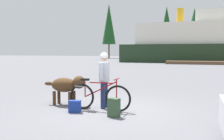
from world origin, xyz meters
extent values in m
plane|color=slate|center=(0.00, 0.00, 0.00)|extent=(160.00, 160.00, 0.00)
torus|color=black|center=(0.23, -0.13, 0.37)|extent=(0.75, 0.06, 0.75)
torus|color=black|center=(-0.86, -0.13, 0.37)|extent=(0.75, 0.06, 0.75)
cube|color=maroon|center=(-0.26, -0.13, 0.79)|extent=(0.70, 0.03, 0.03)
cube|color=maroon|center=(-0.28, -0.13, 0.61)|extent=(0.95, 0.03, 0.49)
cylinder|color=maroon|center=(-0.76, -0.13, 0.58)|extent=(0.03, 0.03, 0.42)
cylinder|color=maroon|center=(0.19, -0.13, 0.63)|extent=(0.03, 0.03, 0.52)
cube|color=black|center=(-0.76, -0.13, 0.87)|extent=(0.24, 0.10, 0.06)
cylinder|color=maroon|center=(0.19, -0.13, 0.91)|extent=(0.03, 0.44, 0.03)
cube|color=slate|center=(-0.88, -0.13, 0.67)|extent=(0.36, 0.14, 0.02)
cylinder|color=navy|center=(-0.32, 0.38, 0.40)|extent=(0.14, 0.14, 0.79)
cylinder|color=navy|center=(-0.32, 0.16, 0.40)|extent=(0.14, 0.14, 0.79)
cylinder|color=silver|center=(-0.32, 0.27, 1.07)|extent=(0.32, 0.32, 0.56)
cylinder|color=silver|center=(-0.32, 0.49, 1.11)|extent=(0.09, 0.09, 0.50)
cylinder|color=silver|center=(-0.32, 0.05, 1.11)|extent=(0.09, 0.09, 0.50)
sphere|color=tan|center=(-0.32, 0.27, 1.50)|extent=(0.21, 0.21, 0.21)
sphere|color=white|center=(-0.32, 0.27, 1.53)|extent=(0.23, 0.23, 0.23)
ellipsoid|color=#472D19|center=(-1.66, 0.28, 0.63)|extent=(0.84, 0.52, 0.44)
sphere|color=#472D19|center=(-1.14, 0.28, 0.74)|extent=(0.39, 0.39, 0.39)
ellipsoid|color=#472D19|center=(-2.20, 0.28, 0.65)|extent=(0.32, 0.12, 0.12)
cylinder|color=#472D19|center=(-1.39, 0.42, 0.22)|extent=(0.10, 0.10, 0.43)
cylinder|color=#472D19|center=(-1.39, 0.13, 0.22)|extent=(0.10, 0.10, 0.43)
cylinder|color=#472D19|center=(-1.93, 0.42, 0.22)|extent=(0.10, 0.10, 0.43)
cylinder|color=#472D19|center=(-1.93, 0.13, 0.22)|extent=(0.10, 0.10, 0.43)
cube|color=#334C33|center=(0.30, -0.70, 0.24)|extent=(0.33, 0.28, 0.49)
cube|color=navy|center=(-0.88, -0.55, 0.17)|extent=(0.35, 0.23, 0.33)
cube|color=brown|center=(4.95, 28.69, 0.20)|extent=(13.30, 2.14, 0.40)
cube|color=#1E331E|center=(2.29, 35.24, 1.35)|extent=(22.61, 8.51, 2.71)
cube|color=silver|center=(2.29, 35.24, 4.31)|extent=(18.09, 7.15, 3.20)
cube|color=silver|center=(4.55, 35.24, 6.81)|extent=(5.43, 5.11, 1.80)
cylinder|color=#BF8C19|center=(-0.42, 35.24, 7.11)|extent=(1.10, 1.10, 2.40)
cylinder|color=#4C331E|center=(-17.80, 51.96, 1.69)|extent=(0.32, 0.32, 3.39)
cone|color=#19471E|center=(-17.80, 51.96, 8.10)|extent=(3.19, 3.19, 9.43)
cylinder|color=#4C331E|center=(1.48, 50.41, 1.03)|extent=(0.43, 0.43, 2.06)
cone|color=#1E4C28|center=(1.48, 50.41, 6.34)|extent=(4.01, 4.01, 8.56)
cylinder|color=#4C331E|center=(-5.19, 59.12, 1.54)|extent=(0.39, 0.39, 3.08)
cone|color=#19471E|center=(-5.19, 59.12, 7.90)|extent=(3.74, 3.74, 9.64)
camera|label=1|loc=(2.30, -6.97, 1.68)|focal=41.91mm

